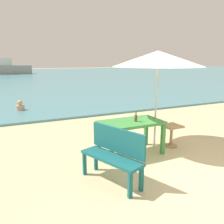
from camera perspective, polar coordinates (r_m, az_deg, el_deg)
name	(u,v)px	position (r m, az deg, el deg)	size (l,w,h in m)	color
ground_plane	(196,171)	(4.99, 19.50, -13.13)	(120.00, 120.00, 0.00)	beige
sea_water	(25,76)	(33.33, -20.25, 8.13)	(120.00, 50.00, 0.08)	teal
picnic_table_green	(131,126)	(5.31, 4.55, -3.38)	(1.40, 0.80, 0.76)	#3D8C42
beer_bottle_amber	(136,117)	(5.25, 5.76, -1.30)	(0.07, 0.07, 0.26)	#2D662D
patio_umbrella	(158,59)	(5.64, 10.95, 12.45)	(2.10, 2.10, 2.30)	silver
side_table_wood	(171,132)	(6.01, 14.09, -4.80)	(0.44, 0.44, 0.54)	tan
bench_teal_center	(114,152)	(4.14, 0.43, -9.58)	(0.75, 1.25, 0.95)	#196066
swimmer_person	(20,106)	(10.40, -21.24, 1.30)	(0.34, 0.34, 0.41)	tan
boat_sailboat	(8,69)	(37.79, -23.68, 9.56)	(6.13, 1.67, 2.23)	gray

